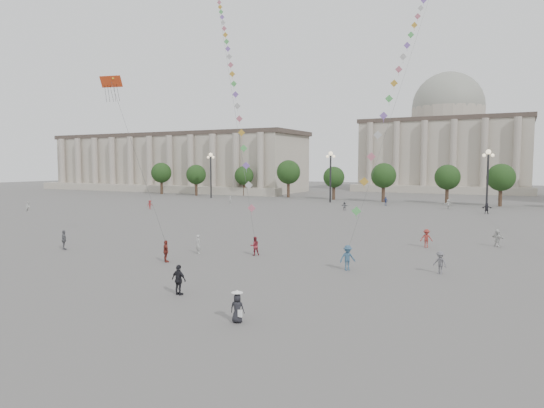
% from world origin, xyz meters
% --- Properties ---
extents(ground, '(360.00, 360.00, 0.00)m').
position_xyz_m(ground, '(0.00, 0.00, 0.00)').
color(ground, '#53504E').
rests_on(ground, ground).
extents(hall_west, '(84.00, 26.22, 17.20)m').
position_xyz_m(hall_west, '(-75.00, 93.89, 8.43)').
color(hall_west, '#ACA291').
rests_on(hall_west, ground).
extents(hall_central, '(48.30, 34.30, 35.50)m').
position_xyz_m(hall_central, '(0.00, 129.22, 14.23)').
color(hall_central, '#ACA291').
rests_on(hall_central, ground).
extents(tree_row, '(137.12, 5.12, 8.00)m').
position_xyz_m(tree_row, '(0.00, 78.00, 5.39)').
color(tree_row, '#38291C').
rests_on(tree_row, ground).
extents(lamp_post_far_west, '(2.00, 0.90, 10.65)m').
position_xyz_m(lamp_post_far_west, '(-45.00, 70.00, 7.35)').
color(lamp_post_far_west, '#262628').
rests_on(lamp_post_far_west, ground).
extents(lamp_post_mid_west, '(2.00, 0.90, 10.65)m').
position_xyz_m(lamp_post_mid_west, '(-15.00, 70.00, 7.35)').
color(lamp_post_mid_west, '#262628').
rests_on(lamp_post_mid_west, ground).
extents(lamp_post_mid_east, '(2.00, 0.90, 10.65)m').
position_xyz_m(lamp_post_mid_east, '(15.00, 70.00, 7.35)').
color(lamp_post_mid_east, '#262628').
rests_on(lamp_post_mid_east, ground).
extents(person_crowd_0, '(1.02, 0.99, 1.71)m').
position_xyz_m(person_crowd_0, '(-2.86, 68.00, 0.86)').
color(person_crowd_0, navy).
rests_on(person_crowd_0, ground).
extents(person_crowd_1, '(0.85, 0.95, 1.63)m').
position_xyz_m(person_crowd_1, '(-54.05, 28.53, 0.81)').
color(person_crowd_1, silver).
rests_on(person_crowd_1, ground).
extents(person_crowd_2, '(1.09, 1.19, 1.61)m').
position_xyz_m(person_crowd_2, '(-38.26, 40.96, 0.80)').
color(person_crowd_2, maroon).
rests_on(person_crowd_2, ground).
extents(person_crowd_4, '(1.35, 1.60, 1.73)m').
position_xyz_m(person_crowd_4, '(8.91, 65.89, 0.87)').
color(person_crowd_4, silver).
rests_on(person_crowd_4, ground).
extents(person_crowd_6, '(1.26, 1.06, 1.69)m').
position_xyz_m(person_crowd_6, '(15.29, 11.48, 0.85)').
color(person_crowd_6, slate).
rests_on(person_crowd_6, ground).
extents(person_crowd_7, '(1.54, 1.41, 1.72)m').
position_xyz_m(person_crowd_7, '(18.54, 26.26, 0.86)').
color(person_crowd_7, silver).
rests_on(person_crowd_7, ground).
extents(person_crowd_8, '(1.30, 0.99, 1.78)m').
position_xyz_m(person_crowd_8, '(12.43, 22.71, 0.89)').
color(person_crowd_8, maroon).
rests_on(person_crowd_8, ground).
extents(person_crowd_9, '(1.76, 1.02, 1.81)m').
position_xyz_m(person_crowd_9, '(15.61, 59.95, 0.90)').
color(person_crowd_9, black).
rests_on(person_crowd_9, ground).
extents(person_crowd_10, '(0.71, 0.76, 1.74)m').
position_xyz_m(person_crowd_10, '(-30.56, 55.62, 0.87)').
color(person_crowd_10, '#ADAEA9').
rests_on(person_crowd_10, ground).
extents(person_crowd_12, '(1.45, 0.67, 1.50)m').
position_xyz_m(person_crowd_12, '(-6.76, 54.95, 0.75)').
color(person_crowd_12, slate).
rests_on(person_crowd_12, ground).
extents(person_crowd_13, '(0.74, 0.67, 1.71)m').
position_xyz_m(person_crowd_13, '(-5.34, 9.98, 0.85)').
color(person_crowd_13, '#B0B0AC').
rests_on(person_crowd_13, ground).
extents(tourist_0, '(1.13, 0.96, 1.82)m').
position_xyz_m(tourist_0, '(-5.42, 5.59, 0.91)').
color(tourist_0, maroon).
rests_on(tourist_0, ground).
extents(tourist_3, '(1.11, 1.07, 1.86)m').
position_xyz_m(tourist_3, '(-17.71, 5.73, 0.93)').
color(tourist_3, slate).
rests_on(tourist_3, ground).
extents(tourist_4, '(1.16, 0.59, 1.90)m').
position_xyz_m(tourist_4, '(1.81, -1.94, 0.95)').
color(tourist_4, black).
rests_on(tourist_4, ground).
extents(kite_flyer_0, '(1.02, 1.02, 1.67)m').
position_xyz_m(kite_flyer_0, '(-0.40, 11.58, 0.83)').
color(kite_flyer_0, maroon).
rests_on(kite_flyer_0, ground).
extents(kite_flyer_1, '(1.40, 1.37, 1.93)m').
position_xyz_m(kite_flyer_1, '(8.85, 9.51, 0.96)').
color(kite_flyer_1, '#2F4F6B').
rests_on(kite_flyer_1, ground).
extents(hat_person, '(0.82, 0.63, 1.69)m').
position_xyz_m(hat_person, '(7.73, -4.77, 0.81)').
color(hat_person, black).
rests_on(hat_person, ground).
extents(dragon_kite, '(5.82, 2.38, 17.50)m').
position_xyz_m(dragon_kite, '(-14.68, 9.29, 15.10)').
color(dragon_kite, red).
rests_on(dragon_kite, ground).
extents(kite_train_west, '(33.32, 43.02, 70.29)m').
position_xyz_m(kite_train_west, '(-17.83, 34.48, 25.21)').
color(kite_train_west, '#3F3F3F').
rests_on(kite_train_west, ground).
extents(kite_train_mid, '(2.29, 54.06, 71.12)m').
position_xyz_m(kite_train_mid, '(8.02, 38.56, 25.79)').
color(kite_train_mid, '#3F3F3F').
rests_on(kite_train_mid, ground).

